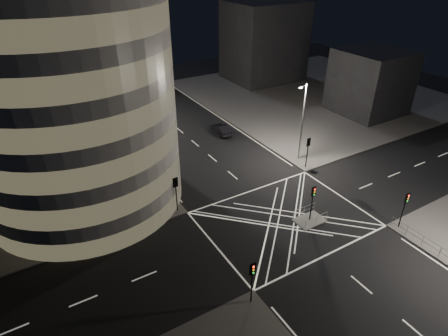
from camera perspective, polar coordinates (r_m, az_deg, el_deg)
ground at (r=38.93m, az=9.20°, el=-7.72°), size 120.00×120.00×0.00m
sidewalk_far_right at (r=74.25m, az=13.68°, el=10.97°), size 42.00×42.00×0.15m
central_island at (r=39.15m, az=12.89°, el=-7.78°), size 3.00×2.00×0.15m
office_tower_curved at (r=42.96m, az=-30.29°, el=11.34°), size 30.00×29.00×27.20m
building_right_far at (r=79.90m, az=6.07°, el=18.65°), size 14.00×12.00×15.00m
building_right_near at (r=66.52m, az=21.40°, el=12.13°), size 10.00×10.00×10.00m
building_far_end at (r=83.79m, az=-19.87°, el=18.62°), size 18.00×8.00×18.00m
tree_a at (r=38.35m, az=-11.22°, el=0.30°), size 4.07×4.07×7.13m
tree_b at (r=43.49m, az=-14.05°, el=3.60°), size 4.69×4.69×7.38m
tree_c at (r=48.70m, az=-16.34°, el=6.53°), size 4.71×4.71×7.61m
tree_d at (r=54.01m, az=-18.23°, el=9.08°), size 4.74×4.74×8.06m
tree_e at (r=59.86m, az=-19.58°, el=9.96°), size 3.40×3.40×6.40m
traffic_signal_fl at (r=38.12m, az=-7.36°, el=-3.07°), size 0.55×0.22×4.00m
traffic_signal_nl at (r=28.89m, az=4.32°, el=-16.01°), size 0.55×0.22×4.00m
traffic_signal_fr at (r=46.73m, az=12.68°, el=3.11°), size 0.55×0.22×4.00m
traffic_signal_nr at (r=39.56m, az=25.89°, el=-4.92°), size 0.55×0.22×4.00m
traffic_signal_island at (r=37.50m, az=13.38°, el=-4.36°), size 0.55×0.22×4.00m
street_lamp_left_near at (r=40.86m, az=-11.43°, el=3.26°), size 1.25×0.25×10.00m
street_lamp_left_far at (r=56.96m, az=-17.99°, el=10.28°), size 1.25×0.25×10.00m
street_lamp_right_far at (r=47.47m, az=11.83°, el=7.16°), size 1.25×0.25×10.00m
railing_island_south at (r=38.29m, az=13.90°, el=-7.73°), size 2.80×0.06×1.10m
railing_island_north at (r=39.28m, az=12.11°, el=-6.38°), size 2.80×0.06×1.10m
sedan at (r=55.58m, az=-0.42°, el=5.89°), size 1.81×4.34×1.39m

